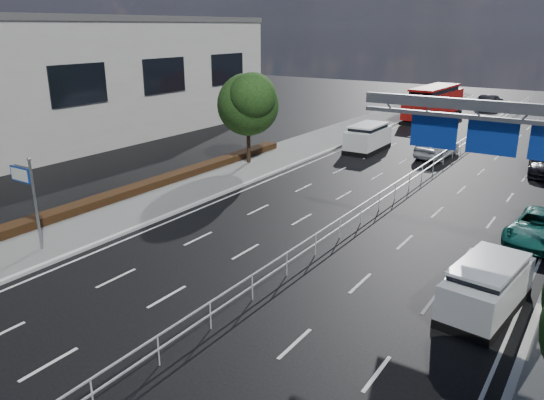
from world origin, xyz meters
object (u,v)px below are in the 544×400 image
Objects in this scene: overhead_gantry at (512,133)px; red_bus at (434,102)px; toilet_sign at (27,187)px; parked_car_teal at (540,227)px; white_minivan at (368,138)px; silver_minivan at (487,287)px; near_car_dark at (489,102)px; near_car_silver at (437,146)px.

overhead_gantry reaches higher than red_bus.
parked_car_teal is (18.94, 13.56, -2.24)m from toilet_sign.
parked_car_teal is (14.92, -31.69, -1.11)m from red_bus.
red_bus reaches higher than white_minivan.
white_minivan is 25.45m from silver_minivan.
near_car_dark is at bearing 83.76° from white_minivan.
toilet_sign is 20.52m from overhead_gantry.
silver_minivan is at bearing 108.96° from near_car_dark.
overhead_gantry is at bearing 104.42° from silver_minivan.
silver_minivan is at bearing -67.74° from red_bus.
near_car_dark is (3.46, 11.23, -0.98)m from red_bus.
near_car_silver is (5.81, -17.54, -0.96)m from red_bus.
toilet_sign is at bearing -156.57° from silver_minivan.
overhead_gantry reaches higher than near_car_dark.
white_minivan is at bearing 143.59° from parked_car_teal.
red_bus is at bearing 116.55° from silver_minivan.
silver_minivan is at bearing 16.65° from toilet_sign.
silver_minivan is at bearing -82.37° from overhead_gantry.
overhead_gantry is at bearing -52.04° from white_minivan.
toilet_sign is at bearing -99.78° from white_minivan.
overhead_gantry is 2.01× the size of parked_car_teal.
near_car_silver is at bearing 114.03° from overhead_gantry.
overhead_gantry is 2.03× the size of near_car_silver.
red_bus is 2.48× the size of silver_minivan.
parked_car_teal is at bearing 92.29° from silver_minivan.
toilet_sign reaches higher than near_car_dark.
red_bus is 35.04m from parked_car_teal.
near_car_dark is (-2.35, 28.77, -0.02)m from near_car_silver.
silver_minivan reaches higher than parked_car_teal.
silver_minivan is at bearing 116.73° from near_car_silver.
overhead_gantry is 21.85m from white_minivan.
white_minivan is 29.82m from near_car_dark.
overhead_gantry is at bearing 119.87° from near_car_silver.
near_car_dark is at bearing 82.46° from toilet_sign.
white_minivan is 19.65m from parked_car_teal.
parked_car_teal is at bearing 70.39° from overhead_gantry.
white_minivan reaches higher than near_car_dark.
red_bus is at bearing 111.23° from overhead_gantry.
red_bus is at bearing 121.23° from parked_car_teal.
red_bus reaches higher than silver_minivan.
white_minivan is 0.43× the size of red_bus.
near_car_silver is at bearing -69.18° from red_bus.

